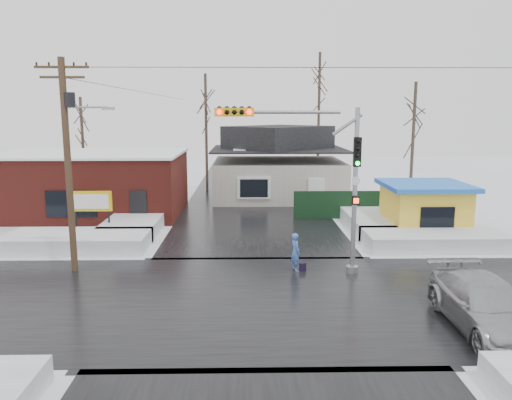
{
  "coord_description": "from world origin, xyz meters",
  "views": [
    {
      "loc": [
        -0.51,
        -17.44,
        6.83
      ],
      "look_at": [
        -0.11,
        4.07,
        3.0
      ],
      "focal_mm": 35.0,
      "sensor_mm": 36.0,
      "label": 1
    }
  ],
  "objects_px": {
    "pedestrian": "(295,252)",
    "traffic_signal": "(318,168)",
    "car": "(486,306)",
    "kiosk": "(424,208)",
    "utility_pole": "(69,153)",
    "marquee_sign": "(92,203)"
  },
  "relations": [
    {
      "from": "pedestrian",
      "to": "traffic_signal",
      "type": "bearing_deg",
      "value": -130.19
    },
    {
      "from": "car",
      "to": "kiosk",
      "type": "bearing_deg",
      "value": 78.72
    },
    {
      "from": "utility_pole",
      "to": "car",
      "type": "xyz_separation_m",
      "value": [
        14.94,
        -6.23,
        -4.32
      ]
    },
    {
      "from": "utility_pole",
      "to": "pedestrian",
      "type": "bearing_deg",
      "value": -1.15
    },
    {
      "from": "traffic_signal",
      "to": "pedestrian",
      "type": "relative_size",
      "value": 4.21
    },
    {
      "from": "traffic_signal",
      "to": "marquee_sign",
      "type": "relative_size",
      "value": 2.75
    },
    {
      "from": "car",
      "to": "marquee_sign",
      "type": "bearing_deg",
      "value": 142.42
    },
    {
      "from": "traffic_signal",
      "to": "kiosk",
      "type": "relative_size",
      "value": 1.52
    },
    {
      "from": "car",
      "to": "pedestrian",
      "type": "bearing_deg",
      "value": 131.72
    },
    {
      "from": "car",
      "to": "traffic_signal",
      "type": "bearing_deg",
      "value": 128.57
    },
    {
      "from": "kiosk",
      "to": "pedestrian",
      "type": "relative_size",
      "value": 2.77
    },
    {
      "from": "traffic_signal",
      "to": "pedestrian",
      "type": "bearing_deg",
      "value": 158.01
    },
    {
      "from": "utility_pole",
      "to": "kiosk",
      "type": "height_order",
      "value": "utility_pole"
    },
    {
      "from": "traffic_signal",
      "to": "marquee_sign",
      "type": "xyz_separation_m",
      "value": [
        -11.43,
        6.53,
        -2.62
      ]
    },
    {
      "from": "car",
      "to": "utility_pole",
      "type": "bearing_deg",
      "value": 157.14
    },
    {
      "from": "pedestrian",
      "to": "car",
      "type": "bearing_deg",
      "value": -156.26
    },
    {
      "from": "traffic_signal",
      "to": "utility_pole",
      "type": "height_order",
      "value": "utility_pole"
    },
    {
      "from": "utility_pole",
      "to": "kiosk",
      "type": "relative_size",
      "value": 1.96
    },
    {
      "from": "utility_pole",
      "to": "car",
      "type": "bearing_deg",
      "value": -22.64
    },
    {
      "from": "marquee_sign",
      "to": "car",
      "type": "relative_size",
      "value": 0.46
    },
    {
      "from": "marquee_sign",
      "to": "pedestrian",
      "type": "distance_m",
      "value": 12.31
    },
    {
      "from": "marquee_sign",
      "to": "pedestrian",
      "type": "height_order",
      "value": "marquee_sign"
    }
  ]
}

